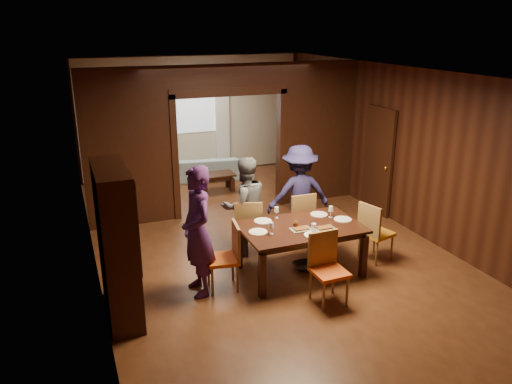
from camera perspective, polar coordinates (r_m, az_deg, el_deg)
name	(u,v)px	position (r m, az deg, el deg)	size (l,w,h in m)	color
floor	(260,240)	(8.79, 0.44, -5.53)	(9.00, 9.00, 0.00)	#4B2815
ceiling	(260,71)	(8.04, 0.49, 13.65)	(5.50, 9.00, 0.02)	silver
room_walls	(225,135)	(10.01, -3.59, 6.56)	(5.52, 9.01, 2.90)	black
person_purple	(197,232)	(6.86, -6.71, -4.51)	(0.67, 0.44, 1.84)	#451F5B
person_grey	(245,206)	(8.03, -1.31, -1.64)	(0.79, 0.62, 1.64)	#56575D
person_navy	(299,194)	(8.53, 4.96, -0.23)	(1.10, 0.63, 1.70)	#1F1B45
sofa	(208,168)	(12.19, -5.51, 2.76)	(1.85, 0.72, 0.54)	#9ABBCA
serving_bowl	(306,221)	(7.53, 5.72, -3.28)	(0.36, 0.36, 0.09)	black
dining_table	(300,249)	(7.60, 5.07, -6.53)	(1.79, 1.11, 0.76)	black
coffee_table	(217,182)	(11.30, -4.53, 1.12)	(0.80, 0.50, 0.40)	black
chair_left	(222,257)	(7.11, -3.85, -7.43)	(0.44, 0.44, 0.97)	#DE5614
chair_right	(377,231)	(8.16, 13.62, -4.38)	(0.44, 0.44, 0.97)	orange
chair_far_l	(248,226)	(8.11, -0.91, -3.96)	(0.44, 0.44, 0.97)	orange
chair_far_r	(298,218)	(8.47, 4.82, -3.01)	(0.44, 0.44, 0.97)	red
chair_near	(330,270)	(6.82, 8.40, -8.81)	(0.44, 0.44, 0.97)	#D94B14
hutch	(117,244)	(6.50, -15.60, -5.73)	(0.40, 1.20, 2.00)	black
door_right	(378,161)	(10.09, 13.77, 3.50)	(0.06, 0.90, 2.10)	black
window_far	(192,106)	(12.39, -7.32, 9.74)	(1.20, 0.03, 1.30)	silver
curtain_left	(163,127)	(12.27, -10.60, 7.35)	(0.35, 0.06, 2.40)	white
curtain_right	(222,122)	(12.63, -3.86, 7.95)	(0.35, 0.06, 2.40)	white
plate_left	(258,232)	(7.20, 0.25, -4.58)	(0.27, 0.27, 0.01)	white
plate_far_l	(263,221)	(7.58, 0.79, -3.33)	(0.27, 0.27, 0.01)	white
plate_far_r	(319,214)	(7.90, 7.21, -2.55)	(0.27, 0.27, 0.01)	silver
plate_right	(343,219)	(7.76, 9.88, -3.09)	(0.27, 0.27, 0.01)	silver
plate_near	(314,235)	(7.14, 6.59, -4.91)	(0.27, 0.27, 0.01)	white
platter_a	(301,229)	(7.30, 5.16, -4.22)	(0.30, 0.20, 0.04)	gray
platter_b	(324,228)	(7.37, 7.83, -4.10)	(0.30, 0.20, 0.04)	slate
wineglass_left	(271,228)	(7.11, 1.75, -4.17)	(0.08, 0.08, 0.18)	silver
wineglass_far	(276,213)	(7.69, 2.35, -2.36)	(0.08, 0.08, 0.18)	silver
wineglass_right	(331,212)	(7.80, 8.55, -2.25)	(0.08, 0.08, 0.18)	silver
tumbler	(314,228)	(7.21, 6.61, -4.12)	(0.07, 0.07, 0.14)	silver
condiment_jar	(296,225)	(7.35, 4.56, -3.73)	(0.08, 0.08, 0.11)	#522913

